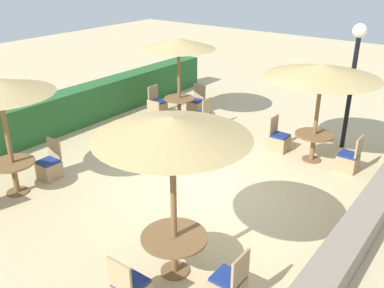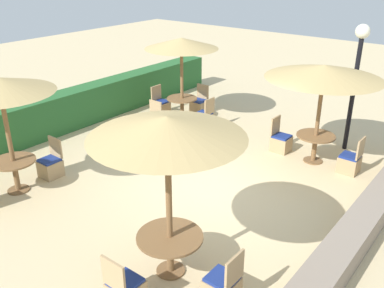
% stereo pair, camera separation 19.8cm
% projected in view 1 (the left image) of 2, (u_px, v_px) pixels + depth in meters
% --- Properties ---
extents(ground_plane, '(40.00, 40.00, 0.00)m').
position_uv_depth(ground_plane, '(213.00, 186.00, 9.78)').
color(ground_plane, '#D1BA8C').
extents(hedge_row, '(13.00, 0.70, 1.13)m').
position_uv_depth(hedge_row, '(58.00, 113.00, 12.60)').
color(hedge_row, '#28602D').
rests_on(hedge_row, ground_plane).
extents(stone_border, '(10.00, 0.56, 0.48)m').
position_uv_depth(stone_border, '(360.00, 228.00, 7.89)').
color(stone_border, gray).
rests_on(stone_border, ground_plane).
extents(lamp_post, '(0.36, 0.36, 3.32)m').
position_uv_depth(lamp_post, '(355.00, 62.00, 10.84)').
color(lamp_post, black).
rests_on(lamp_post, ground_plane).
extents(parasol_back_right, '(2.23, 2.23, 2.60)m').
position_uv_depth(parasol_back_right, '(179.00, 44.00, 12.74)').
color(parasol_back_right, brown).
rests_on(parasol_back_right, ground_plane).
extents(round_table_back_right, '(0.95, 0.95, 0.74)m').
position_uv_depth(round_table_back_right, '(179.00, 103.00, 13.49)').
color(round_table_back_right, brown).
rests_on(round_table_back_right, ground_plane).
extents(patio_chair_back_right_east, '(0.46, 0.46, 0.93)m').
position_uv_depth(patio_chair_back_right_east, '(196.00, 105.00, 14.26)').
color(patio_chair_back_right_east, tan).
rests_on(patio_chair_back_right_east, ground_plane).
extents(patio_chair_back_right_north, '(0.46, 0.46, 0.93)m').
position_uv_depth(patio_chair_back_right_north, '(158.00, 106.00, 14.14)').
color(patio_chair_back_right_north, tan).
rests_on(patio_chair_back_right_north, ground_plane).
extents(patio_chair_back_right_west, '(0.46, 0.46, 0.93)m').
position_uv_depth(patio_chair_back_right_west, '(158.00, 121.00, 12.92)').
color(patio_chair_back_right_west, tan).
rests_on(patio_chair_back_right_west, ground_plane).
extents(patio_chair_back_right_south, '(0.46, 0.46, 0.93)m').
position_uv_depth(patio_chair_back_right_south, '(202.00, 118.00, 13.10)').
color(patio_chair_back_right_south, tan).
rests_on(patio_chair_back_right_south, ground_plane).
extents(parasol_front_right, '(2.78, 2.78, 2.50)m').
position_uv_depth(parasol_front_right, '(322.00, 71.00, 10.10)').
color(parasol_front_right, brown).
rests_on(parasol_front_right, ground_plane).
extents(round_table_front_right, '(0.96, 0.96, 0.73)m').
position_uv_depth(round_table_front_right, '(314.00, 140.00, 10.82)').
color(round_table_front_right, brown).
rests_on(round_table_front_right, ground_plane).
extents(patio_chair_front_right_north, '(0.46, 0.46, 0.93)m').
position_uv_depth(patio_chair_front_right_north, '(279.00, 141.00, 11.51)').
color(patio_chair_front_right_north, tan).
rests_on(patio_chair_front_right_north, ground_plane).
extents(patio_chair_front_right_south, '(0.46, 0.46, 0.93)m').
position_uv_depth(patio_chair_front_right_south, '(348.00, 161.00, 10.40)').
color(patio_chair_front_right_south, tan).
rests_on(patio_chair_front_right_south, ground_plane).
extents(round_table_back_left, '(0.95, 0.95, 0.75)m').
position_uv_depth(round_table_back_left, '(14.00, 170.00, 9.30)').
color(round_table_back_left, brown).
rests_on(round_table_back_left, ground_plane).
extents(patio_chair_back_left_east, '(0.46, 0.46, 0.93)m').
position_uv_depth(patio_chair_back_left_east, '(50.00, 167.00, 10.07)').
color(patio_chair_back_left_east, tan).
rests_on(patio_chair_back_left_east, ground_plane).
extents(parasol_front_left, '(2.35, 2.35, 2.76)m').
position_uv_depth(parasol_front_left, '(172.00, 128.00, 6.11)').
color(parasol_front_left, brown).
rests_on(parasol_front_left, ground_plane).
extents(round_table_front_left, '(1.09, 1.09, 0.71)m').
position_uv_depth(round_table_front_left, '(174.00, 244.00, 6.92)').
color(round_table_front_left, brown).
rests_on(round_table_front_left, ground_plane).
extents(patio_chair_front_left_south, '(0.46, 0.46, 0.93)m').
position_uv_depth(patio_chair_front_left_south, '(228.00, 287.00, 6.45)').
color(patio_chair_front_left_south, tan).
rests_on(patio_chair_front_left_south, ground_plane).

